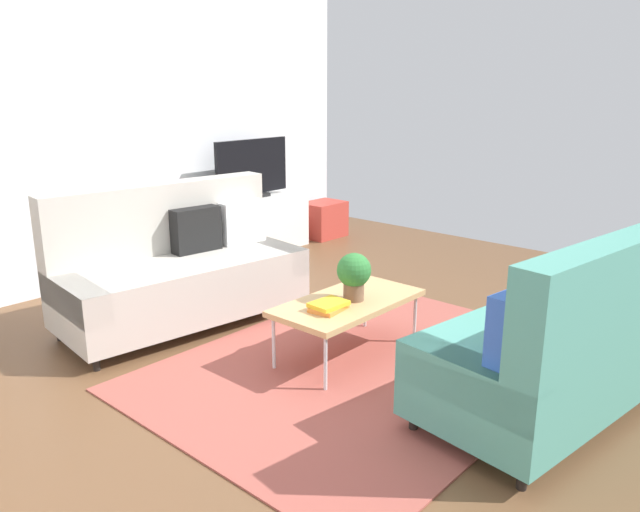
% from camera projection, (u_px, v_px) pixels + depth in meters
% --- Properties ---
extents(ground_plane, '(7.68, 7.68, 0.00)m').
position_uv_depth(ground_plane, '(321.00, 358.00, 4.37)').
color(ground_plane, brown).
extents(wall_far, '(6.40, 0.12, 2.90)m').
position_uv_depth(wall_far, '(97.00, 130.00, 5.77)').
color(wall_far, silver).
rests_on(wall_far, ground_plane).
extents(area_rug, '(2.90, 2.20, 0.01)m').
position_uv_depth(area_rug, '(365.00, 365.00, 4.23)').
color(area_rug, '#9E4C42').
rests_on(area_rug, ground_plane).
extents(couch_beige, '(1.99, 1.06, 1.10)m').
position_uv_depth(couch_beige, '(180.00, 269.00, 4.92)').
color(couch_beige, '#B2ADA3').
rests_on(couch_beige, ground_plane).
extents(couch_green, '(2.00, 1.09, 1.10)m').
position_uv_depth(couch_green, '(569.00, 339.00, 3.57)').
color(couch_green, teal).
rests_on(couch_green, ground_plane).
extents(coffee_table, '(1.10, 0.56, 0.42)m').
position_uv_depth(coffee_table, '(348.00, 304.00, 4.29)').
color(coffee_table, tan).
rests_on(coffee_table, ground_plane).
extents(tv_console, '(1.40, 0.44, 0.64)m').
position_uv_depth(tv_console, '(252.00, 225.00, 7.01)').
color(tv_console, silver).
rests_on(tv_console, ground_plane).
extents(tv, '(1.00, 0.20, 0.64)m').
position_uv_depth(tv, '(252.00, 169.00, 6.82)').
color(tv, black).
rests_on(tv, tv_console).
extents(storage_trunk, '(0.52, 0.40, 0.44)m').
position_uv_depth(storage_trunk, '(323.00, 219.00, 7.76)').
color(storage_trunk, '#B2382D').
rests_on(storage_trunk, ground_plane).
extents(potted_plant, '(0.24, 0.24, 0.33)m').
position_uv_depth(potted_plant, '(354.00, 274.00, 4.24)').
color(potted_plant, brown).
rests_on(potted_plant, coffee_table).
extents(table_book_0, '(0.26, 0.21, 0.03)m').
position_uv_depth(table_book_0, '(329.00, 308.00, 4.09)').
color(table_book_0, orange).
rests_on(table_book_0, coffee_table).
extents(table_book_1, '(0.25, 0.19, 0.03)m').
position_uv_depth(table_book_1, '(329.00, 304.00, 4.08)').
color(table_book_1, gold).
rests_on(table_book_1, table_book_0).
extents(vase_0, '(0.10, 0.10, 0.17)m').
position_uv_depth(vase_0, '(207.00, 196.00, 6.51)').
color(vase_0, '#33B29E').
rests_on(vase_0, tv_console).
extents(vase_1, '(0.10, 0.10, 0.14)m').
position_uv_depth(vase_1, '(219.00, 195.00, 6.63)').
color(vase_1, silver).
rests_on(vase_1, tv_console).
extents(bottle_0, '(0.05, 0.05, 0.21)m').
position_uv_depth(bottle_0, '(236.00, 191.00, 6.68)').
color(bottle_0, purple).
rests_on(bottle_0, tv_console).
extents(bottle_1, '(0.06, 0.06, 0.22)m').
position_uv_depth(bottle_1, '(243.00, 189.00, 6.75)').
color(bottle_1, '#262626').
rests_on(bottle_1, tv_console).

